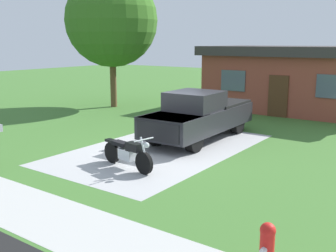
{
  "coord_description": "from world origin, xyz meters",
  "views": [
    {
      "loc": [
        8.13,
        -11.06,
        3.72
      ],
      "look_at": [
        0.35,
        -0.17,
        0.9
      ],
      "focal_mm": 42.7,
      "sensor_mm": 36.0,
      "label": 1
    }
  ],
  "objects_px": {
    "shade_tree": "(112,21)",
    "fire_hydrant": "(267,248)",
    "motorcycle": "(128,153)",
    "pickup_truck": "(200,115)",
    "neighbor_house": "(295,78)"
  },
  "relations": [
    {
      "from": "shade_tree",
      "to": "fire_hydrant",
      "type": "bearing_deg",
      "value": -38.93
    },
    {
      "from": "motorcycle",
      "to": "shade_tree",
      "type": "height_order",
      "value": "shade_tree"
    },
    {
      "from": "pickup_truck",
      "to": "shade_tree",
      "type": "height_order",
      "value": "shade_tree"
    },
    {
      "from": "fire_hydrant",
      "to": "shade_tree",
      "type": "distance_m",
      "value": 18.45
    },
    {
      "from": "motorcycle",
      "to": "neighbor_house",
      "type": "distance_m",
      "value": 13.37
    },
    {
      "from": "motorcycle",
      "to": "fire_hydrant",
      "type": "bearing_deg",
      "value": -27.47
    },
    {
      "from": "motorcycle",
      "to": "pickup_truck",
      "type": "bearing_deg",
      "value": 92.33
    },
    {
      "from": "pickup_truck",
      "to": "fire_hydrant",
      "type": "xyz_separation_m",
      "value": [
        5.7,
        -7.38,
        -0.53
      ]
    },
    {
      "from": "fire_hydrant",
      "to": "neighbor_house",
      "type": "relative_size",
      "value": 0.09
    },
    {
      "from": "motorcycle",
      "to": "shade_tree",
      "type": "xyz_separation_m",
      "value": [
        -8.41,
        8.38,
        4.43
      ]
    },
    {
      "from": "fire_hydrant",
      "to": "neighbor_house",
      "type": "bearing_deg",
      "value": 106.94
    },
    {
      "from": "pickup_truck",
      "to": "shade_tree",
      "type": "distance_m",
      "value": 9.91
    },
    {
      "from": "motorcycle",
      "to": "pickup_truck",
      "type": "distance_m",
      "value": 4.54
    },
    {
      "from": "motorcycle",
      "to": "neighbor_house",
      "type": "relative_size",
      "value": 0.23
    },
    {
      "from": "motorcycle",
      "to": "fire_hydrant",
      "type": "height_order",
      "value": "motorcycle"
    }
  ]
}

